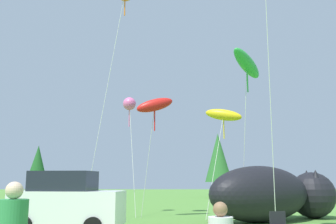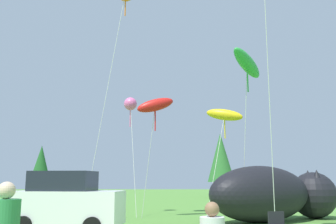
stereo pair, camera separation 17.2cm
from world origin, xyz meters
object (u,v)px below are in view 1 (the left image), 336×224
at_px(kite_pink_octopus, 129,104).
at_px(kite_green_fish, 247,64).
at_px(kite_yellow_hero, 223,115).
at_px(parked_car, 67,202).
at_px(inflatable_cat, 273,196).
at_px(kite_red_lizard, 155,105).

bearing_deg(kite_pink_octopus, kite_green_fish, -40.49).
distance_m(kite_yellow_hero, kite_pink_octopus, 5.27).
distance_m(parked_car, kite_pink_octopus, 8.51).
xyz_separation_m(inflatable_cat, kite_green_fish, (-1.26, -1.26, 5.77)).
xyz_separation_m(kite_yellow_hero, kite_green_fish, (0.38, -4.14, 1.60)).
bearing_deg(kite_green_fish, parked_car, -164.59).
bearing_deg(kite_red_lizard, inflatable_cat, -12.46).
relative_size(kite_yellow_hero, kite_red_lizard, 0.95).
height_order(kite_green_fish, kite_pink_octopus, kite_green_fish).
bearing_deg(kite_pink_octopus, inflatable_cat, -27.10).
distance_m(parked_car, kite_yellow_hero, 10.10).
bearing_deg(kite_green_fish, kite_red_lizard, 149.29).
bearing_deg(kite_pink_octopus, kite_yellow_hero, -6.69).
xyz_separation_m(kite_green_fish, kite_red_lizard, (-4.12, 2.44, -1.41)).
relative_size(parked_car, kite_pink_octopus, 0.64).
height_order(parked_car, kite_green_fish, kite_green_fish).
bearing_deg(inflatable_cat, kite_red_lizard, 138.75).
bearing_deg(kite_yellow_hero, inflatable_cat, -60.44).
height_order(parked_car, kite_pink_octopus, kite_pink_octopus).
bearing_deg(parked_car, kite_red_lizard, 62.73).
bearing_deg(inflatable_cat, parked_car, 172.18).
relative_size(inflatable_cat, kite_yellow_hero, 1.21).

